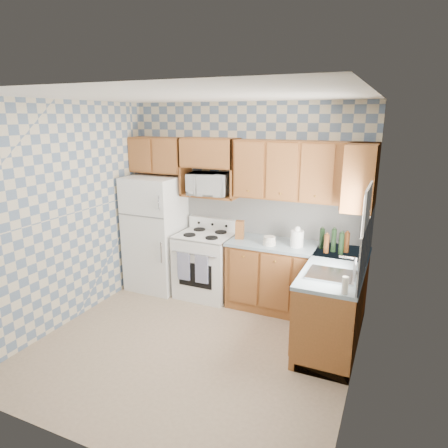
% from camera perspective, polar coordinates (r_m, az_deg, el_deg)
% --- Properties ---
extents(floor, '(3.40, 3.40, 0.00)m').
position_cam_1_polar(floor, '(4.73, -4.44, -16.97)').
color(floor, '#89715A').
rests_on(floor, ground).
extents(back_wall, '(3.40, 0.02, 2.70)m').
position_cam_1_polar(back_wall, '(5.59, 3.08, 3.13)').
color(back_wall, slate).
rests_on(back_wall, ground).
extents(right_wall, '(0.02, 3.20, 2.70)m').
position_cam_1_polar(right_wall, '(3.70, 19.01, -4.00)').
color(right_wall, slate).
rests_on(right_wall, ground).
extents(backsplash_back, '(2.60, 0.02, 0.56)m').
position_cam_1_polar(backsplash_back, '(5.48, 6.93, 1.21)').
color(backsplash_back, silver).
rests_on(backsplash_back, back_wall).
extents(backsplash_right, '(0.02, 1.60, 0.56)m').
position_cam_1_polar(backsplash_right, '(4.51, 19.71, -2.68)').
color(backsplash_right, silver).
rests_on(backsplash_right, right_wall).
extents(refrigerator, '(0.75, 0.70, 1.68)m').
position_cam_1_polar(refrigerator, '(5.98, -9.70, -1.30)').
color(refrigerator, white).
rests_on(refrigerator, floor).
extents(stove_body, '(0.76, 0.65, 0.90)m').
position_cam_1_polar(stove_body, '(5.74, -2.63, -5.91)').
color(stove_body, white).
rests_on(stove_body, floor).
extents(cooktop, '(0.76, 0.65, 0.02)m').
position_cam_1_polar(cooktop, '(5.59, -2.68, -1.56)').
color(cooktop, silver).
rests_on(cooktop, stove_body).
extents(backguard, '(0.76, 0.08, 0.17)m').
position_cam_1_polar(backguard, '(5.80, -1.48, 0.05)').
color(backguard, white).
rests_on(backguard, cooktop).
extents(dish_towel_left, '(0.19, 0.02, 0.39)m').
position_cam_1_polar(dish_towel_left, '(5.50, -5.79, -6.01)').
color(dish_towel_left, navy).
rests_on(dish_towel_left, stove_body).
extents(dish_towel_right, '(0.19, 0.02, 0.39)m').
position_cam_1_polar(dish_towel_right, '(5.38, -3.22, -6.46)').
color(dish_towel_right, navy).
rests_on(dish_towel_right, stove_body).
extents(base_cabinets_back, '(1.75, 0.60, 0.88)m').
position_cam_1_polar(base_cabinets_back, '(5.35, 10.12, -7.87)').
color(base_cabinets_back, brown).
rests_on(base_cabinets_back, floor).
extents(base_cabinets_right, '(0.60, 1.60, 0.88)m').
position_cam_1_polar(base_cabinets_right, '(4.81, 15.40, -10.95)').
color(base_cabinets_right, brown).
rests_on(base_cabinets_right, floor).
extents(countertop_back, '(1.77, 0.63, 0.04)m').
position_cam_1_polar(countertop_back, '(5.19, 10.34, -3.20)').
color(countertop_back, gray).
rests_on(countertop_back, base_cabinets_back).
extents(countertop_right, '(0.63, 1.60, 0.04)m').
position_cam_1_polar(countertop_right, '(4.63, 15.73, -5.81)').
color(countertop_right, gray).
rests_on(countertop_right, base_cabinets_right).
extents(upper_cabinets_back, '(1.75, 0.33, 0.74)m').
position_cam_1_polar(upper_cabinets_back, '(5.11, 11.23, 7.43)').
color(upper_cabinets_back, brown).
rests_on(upper_cabinets_back, back_wall).
extents(upper_cabinets_fridge, '(0.82, 0.33, 0.50)m').
position_cam_1_polar(upper_cabinets_fridge, '(5.93, -9.32, 9.72)').
color(upper_cabinets_fridge, brown).
rests_on(upper_cabinets_fridge, back_wall).
extents(upper_cabinets_right, '(0.33, 0.70, 0.74)m').
position_cam_1_polar(upper_cabinets_right, '(4.82, 19.01, 6.44)').
color(upper_cabinets_right, brown).
rests_on(upper_cabinets_right, right_wall).
extents(microwave_shelf, '(0.80, 0.33, 0.03)m').
position_cam_1_polar(microwave_shelf, '(5.60, -2.02, 4.07)').
color(microwave_shelf, brown).
rests_on(microwave_shelf, back_wall).
extents(microwave, '(0.60, 0.46, 0.31)m').
position_cam_1_polar(microwave, '(5.55, -2.23, 5.72)').
color(microwave, white).
rests_on(microwave, microwave_shelf).
extents(sink, '(0.48, 0.40, 0.03)m').
position_cam_1_polar(sink, '(4.30, 15.11, -7.07)').
color(sink, '#B7B7BC').
rests_on(sink, countertop_right).
extents(window, '(0.02, 0.66, 0.86)m').
position_cam_1_polar(window, '(4.10, 19.53, -0.73)').
color(window, white).
rests_on(window, right_wall).
extents(bottle_0, '(0.06, 0.06, 0.28)m').
position_cam_1_polar(bottle_0, '(5.00, 15.39, -2.27)').
color(bottle_0, black).
rests_on(bottle_0, countertop_back).
extents(bottle_1, '(0.06, 0.06, 0.26)m').
position_cam_1_polar(bottle_1, '(4.93, 16.41, -2.70)').
color(bottle_1, black).
rests_on(bottle_1, countertop_back).
extents(bottle_2, '(0.06, 0.06, 0.24)m').
position_cam_1_polar(bottle_2, '(5.02, 17.13, -2.54)').
color(bottle_2, '#532B12').
rests_on(bottle_2, countertop_back).
extents(bottle_3, '(0.06, 0.06, 0.23)m').
position_cam_1_polar(bottle_3, '(4.94, 14.42, -2.75)').
color(bottle_3, '#532B12').
rests_on(bottle_3, countertop_back).
extents(bottle_4, '(0.06, 0.06, 0.25)m').
position_cam_1_polar(bottle_4, '(5.08, 13.81, -2.05)').
color(bottle_4, black).
rests_on(bottle_4, countertop_back).
extents(knife_block, '(0.13, 0.13, 0.24)m').
position_cam_1_polar(knife_block, '(5.34, 2.27, -0.82)').
color(knife_block, brown).
rests_on(knife_block, countertop_back).
extents(electric_kettle, '(0.16, 0.16, 0.21)m').
position_cam_1_polar(electric_kettle, '(5.09, 10.38, -2.08)').
color(electric_kettle, white).
rests_on(electric_kettle, countertop_back).
extents(food_containers, '(0.17, 0.17, 0.11)m').
position_cam_1_polar(food_containers, '(5.12, 6.50, -2.39)').
color(food_containers, beige).
rests_on(food_containers, countertop_back).
extents(soap_bottle, '(0.06, 0.06, 0.17)m').
position_cam_1_polar(soap_bottle, '(3.88, 16.91, -8.40)').
color(soap_bottle, beige).
rests_on(soap_bottle, countertop_right).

